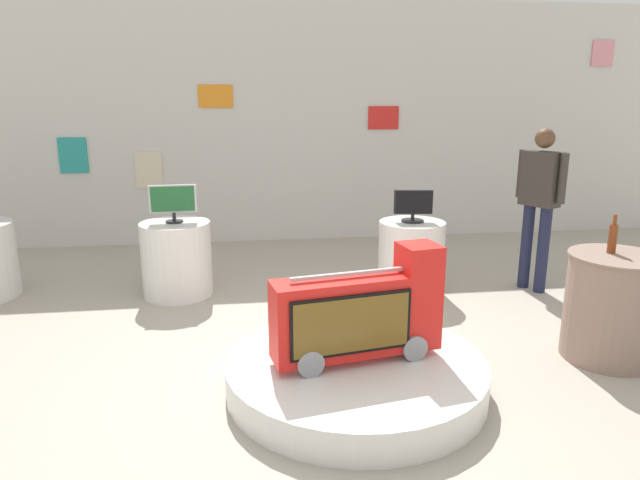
{
  "coord_description": "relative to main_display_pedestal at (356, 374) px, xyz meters",
  "views": [
    {
      "loc": [
        -0.36,
        -3.65,
        2.0
      ],
      "look_at": [
        0.25,
        0.78,
        0.87
      ],
      "focal_mm": 31.39,
      "sensor_mm": 36.0,
      "label": 1
    }
  ],
  "objects": [
    {
      "name": "ground_plane",
      "position": [
        -0.38,
        0.11,
        -0.11
      ],
      "size": [
        30.0,
        30.0,
        0.0
      ],
      "primitive_type": "plane",
      "color": "#A8A091"
    },
    {
      "name": "back_wall_display",
      "position": [
        -0.4,
        4.47,
        1.56
      ],
      "size": [
        12.89,
        0.13,
        3.34
      ],
      "color": "silver",
      "rests_on": "ground"
    },
    {
      "name": "main_display_pedestal",
      "position": [
        0.0,
        0.0,
        0.0
      ],
      "size": [
        1.83,
        1.83,
        0.22
      ],
      "primitive_type": "cylinder",
      "color": "silver",
      "rests_on": "ground"
    },
    {
      "name": "novelty_firetruck_tv",
      "position": [
        0.02,
        -0.0,
        0.44
      ],
      "size": [
        1.22,
        0.5,
        0.8
      ],
      "color": "gray",
      "rests_on": "main_display_pedestal"
    },
    {
      "name": "display_pedestal_left_rear",
      "position": [
        -1.46,
        2.19,
        0.28
      ],
      "size": [
        0.71,
        0.71,
        0.78
      ],
      "primitive_type": "cylinder",
      "color": "silver",
      "rests_on": "ground"
    },
    {
      "name": "tv_on_left_rear",
      "position": [
        -1.46,
        2.19,
        0.89
      ],
      "size": [
        0.47,
        0.18,
        0.39
      ],
      "color": "black",
      "rests_on": "display_pedestal_left_rear"
    },
    {
      "name": "display_pedestal_center_rear",
      "position": [
        0.96,
        1.9,
        0.28
      ],
      "size": [
        0.68,
        0.68,
        0.78
      ],
      "primitive_type": "cylinder",
      "color": "silver",
      "rests_on": "ground"
    },
    {
      "name": "tv_on_center_rear",
      "position": [
        0.96,
        1.89,
        0.83
      ],
      "size": [
        0.4,
        0.23,
        0.33
      ],
      "color": "black",
      "rests_on": "display_pedestal_center_rear"
    },
    {
      "name": "side_table_round",
      "position": [
        2.08,
        0.22,
        0.32
      ],
      "size": [
        0.73,
        0.73,
        0.85
      ],
      "color": "gray",
      "rests_on": "ground"
    },
    {
      "name": "bottle_on_side_table",
      "position": [
        2.06,
        0.29,
        0.86
      ],
      "size": [
        0.06,
        0.06,
        0.3
      ],
      "color": "brown",
      "rests_on": "side_table_round"
    },
    {
      "name": "shopper_browsing_near_truck",
      "position": [
        2.3,
        1.85,
        0.9
      ],
      "size": [
        0.35,
        0.51,
        1.72
      ],
      "color": "#1E233F",
      "rests_on": "ground"
    }
  ]
}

